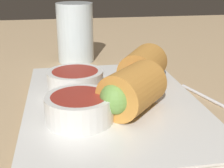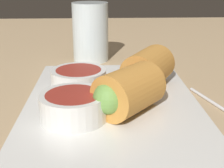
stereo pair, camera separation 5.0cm
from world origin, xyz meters
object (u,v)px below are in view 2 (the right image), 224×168
object	(u,v)px
serving_plate	(112,105)
dipping_bowl_far	(79,79)
drinking_glass	(90,32)
dipping_bowl_near	(74,105)

from	to	relation	value
serving_plate	dipping_bowl_far	xyz separation A→B (cm)	(4.10, 4.81, 2.48)
serving_plate	dipping_bowl_far	bearing A→B (deg)	49.54
dipping_bowl_far	serving_plate	bearing A→B (deg)	-130.46
dipping_bowl_far	drinking_glass	bearing A→B (deg)	-3.52
serving_plate	drinking_glass	size ratio (longest dim) A/B	2.73
serving_plate	drinking_glass	world-z (taller)	drinking_glass
dipping_bowl_far	drinking_glass	distance (cm)	22.06
serving_plate	drinking_glass	bearing A→B (deg)	7.61
dipping_bowl_far	dipping_bowl_near	bearing A→B (deg)	179.55
serving_plate	dipping_bowl_near	size ratio (longest dim) A/B	4.05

